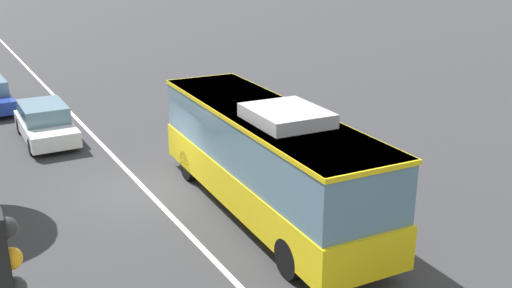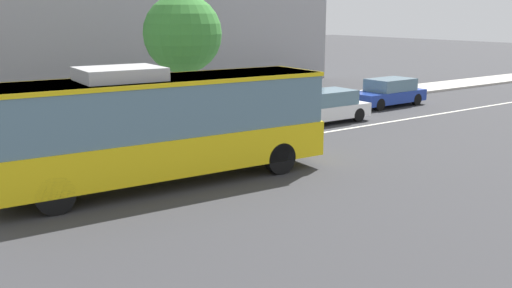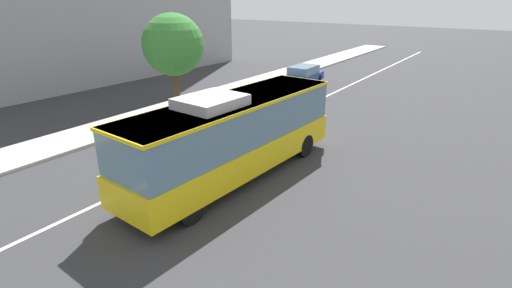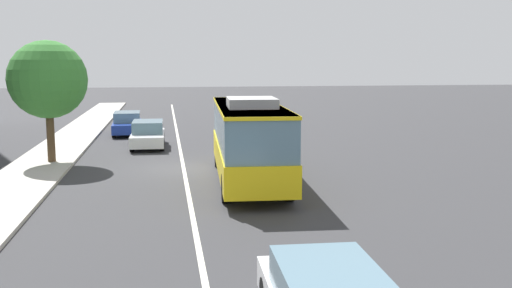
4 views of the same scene
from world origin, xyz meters
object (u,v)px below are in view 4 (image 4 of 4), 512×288
(transit_bus, at_px, (249,137))
(street_tree_kerbside_centre, at_px, (48,80))
(sedan_white_ahead, at_px, (148,134))
(sedan_blue, at_px, (127,123))

(transit_bus, relative_size, street_tree_kerbside_centre, 1.75)
(sedan_white_ahead, bearing_deg, transit_bus, 23.32)
(sedan_blue, bearing_deg, sedan_white_ahead, 12.40)
(sedan_blue, height_order, sedan_white_ahead, same)
(sedan_blue, height_order, street_tree_kerbside_centre, street_tree_kerbside_centre)
(sedan_white_ahead, bearing_deg, street_tree_kerbside_centre, -41.19)
(sedan_white_ahead, relative_size, street_tree_kerbside_centre, 0.78)
(sedan_white_ahead, bearing_deg, sedan_blue, -165.40)
(sedan_blue, distance_m, sedan_white_ahead, 6.18)
(transit_bus, distance_m, sedan_white_ahead, 11.07)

